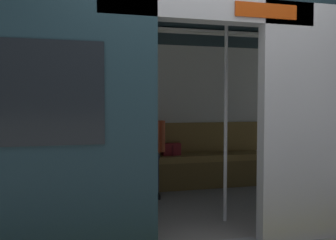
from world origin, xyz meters
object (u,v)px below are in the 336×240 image
object	(u,v)px
bench_seat	(157,164)
person_seated	(146,142)
grab_pole_door	(150,123)
handbag	(171,149)
grab_pole_far	(226,121)
train_car	(169,83)
book	(114,157)

from	to	relation	value
bench_seat	person_seated	bearing A→B (deg)	17.60
person_seated	grab_pole_door	size ratio (longest dim) A/B	0.58
grab_pole_door	bench_seat	bearing A→B (deg)	-104.74
grab_pole_door	person_seated	bearing A→B (deg)	-99.18
person_seated	bench_seat	bearing A→B (deg)	-162.40
person_seated	handbag	world-z (taller)	person_seated
bench_seat	grab_pole_door	bearing A→B (deg)	75.26
handbag	grab_pole_far	distance (m)	1.60
grab_pole_door	grab_pole_far	distance (m)	0.80
bench_seat	grab_pole_far	bearing A→B (deg)	105.22
bench_seat	grab_pole_door	xyz separation A→B (m)	(0.40, 1.52, 0.67)
train_car	bench_seat	xyz separation A→B (m)	(-0.06, -0.94, -1.08)
handbag	book	distance (m)	0.82
train_car	book	xyz separation A→B (m)	(0.53, -0.96, -0.96)
person_seated	grab_pole_door	xyz separation A→B (m)	(0.24, 1.47, 0.34)
person_seated	book	xyz separation A→B (m)	(0.43, -0.07, -0.20)
bench_seat	train_car	bearing A→B (deg)	86.52
handbag	book	world-z (taller)	handbag
handbag	grab_pole_door	bearing A→B (deg)	68.27
bench_seat	grab_pole_door	world-z (taller)	grab_pole_door
book	grab_pole_door	xyz separation A→B (m)	(-0.19, 1.54, 0.54)
bench_seat	grab_pole_far	distance (m)	1.66
book	person_seated	bearing A→B (deg)	169.18
person_seated	grab_pole_far	xyz separation A→B (m)	(-0.56, 1.42, 0.34)
person_seated	handbag	distance (m)	0.42
bench_seat	grab_pole_far	xyz separation A→B (m)	(-0.40, 1.47, 0.67)
book	grab_pole_far	bearing A→B (deg)	122.44
handbag	book	bearing A→B (deg)	2.25
handbag	grab_pole_far	size ratio (longest dim) A/B	0.13
handbag	grab_pole_door	distance (m)	1.76
handbag	grab_pole_door	xyz separation A→B (m)	(0.63, 1.57, 0.47)
bench_seat	book	distance (m)	0.60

